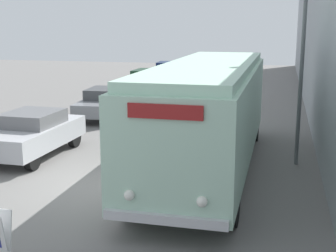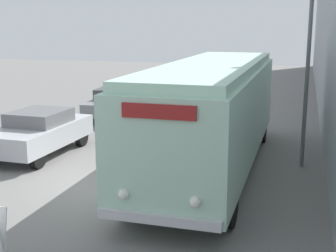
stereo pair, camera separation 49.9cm
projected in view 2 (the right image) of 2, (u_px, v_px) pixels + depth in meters
ground_plane at (103, 185)px, 12.95m from camera, size 80.00×80.00×0.00m
building_wall_right at (329, 47)px, 19.92m from camera, size 0.30×60.00×6.81m
vintage_bus at (212, 110)px, 13.88m from camera, size 2.64×10.78×3.26m
streetlamp at (309, 39)px, 13.84m from camera, size 0.36×0.36×5.98m
parked_car_near at (39, 132)px, 15.84m from camera, size 2.03×4.29×1.50m
parked_car_mid at (114, 102)px, 22.15m from camera, size 2.08×4.45×1.39m
parked_car_far at (159, 83)px, 28.80m from camera, size 1.80×4.65×1.60m
parked_car_distant at (183, 71)px, 35.68m from camera, size 2.18×4.39×1.50m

